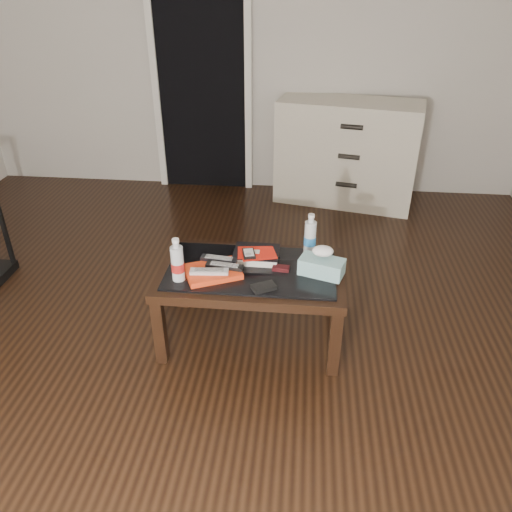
{
  "coord_description": "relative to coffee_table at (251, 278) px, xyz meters",
  "views": [
    {
      "loc": [
        0.55,
        -2.09,
        1.88
      ],
      "look_at": [
        0.32,
        0.17,
        0.55
      ],
      "focal_mm": 35.0,
      "sensor_mm": 36.0,
      "label": 1
    }
  ],
  "objects": [
    {
      "name": "ground",
      "position": [
        -0.29,
        -0.19,
        -0.4
      ],
      "size": [
        5.0,
        5.0,
        0.0
      ],
      "primitive_type": "plane",
      "color": "black",
      "rests_on": "ground"
    },
    {
      "name": "room_shell",
      "position": [
        -0.29,
        -0.19,
        1.22
      ],
      "size": [
        5.0,
        5.0,
        5.0
      ],
      "color": "#BCB6AD",
      "rests_on": "ground"
    },
    {
      "name": "doorway",
      "position": [
        -0.69,
        2.28,
        0.63
      ],
      "size": [
        0.9,
        0.08,
        2.07
      ],
      "color": "black",
      "rests_on": "ground"
    },
    {
      "name": "coffee_table",
      "position": [
        0.0,
        0.0,
        0.0
      ],
      "size": [
        1.0,
        0.6,
        0.46
      ],
      "color": "black",
      "rests_on": "ground"
    },
    {
      "name": "dresser",
      "position": [
        0.62,
        2.04,
        0.05
      ],
      "size": [
        1.28,
        0.74,
        0.9
      ],
      "rotation": [
        0.0,
        0.0,
        -0.21
      ],
      "color": "beige",
      "rests_on": "ground"
    },
    {
      "name": "magazines",
      "position": [
        -0.2,
        -0.08,
        0.08
      ],
      "size": [
        0.34,
        0.31,
        0.03
      ],
      "primitive_type": "cube",
      "rotation": [
        0.0,
        0.0,
        0.43
      ],
      "color": "red",
      "rests_on": "coffee_table"
    },
    {
      "name": "remote_silver",
      "position": [
        -0.21,
        -0.12,
        0.11
      ],
      "size": [
        0.2,
        0.07,
        0.02
      ],
      "primitive_type": "cube",
      "rotation": [
        0.0,
        0.0,
        0.08
      ],
      "color": "#B8B8BD",
      "rests_on": "magazines"
    },
    {
      "name": "remote_black_front",
      "position": [
        -0.14,
        -0.05,
        0.11
      ],
      "size": [
        0.2,
        0.08,
        0.02
      ],
      "primitive_type": "cube",
      "rotation": [
        0.0,
        0.0,
        -0.13
      ],
      "color": "black",
      "rests_on": "magazines"
    },
    {
      "name": "remote_black_back",
      "position": [
        -0.18,
        0.01,
        0.11
      ],
      "size": [
        0.2,
        0.08,
        0.02
      ],
      "primitive_type": "cube",
      "rotation": [
        0.0,
        0.0,
        -0.13
      ],
      "color": "black",
      "rests_on": "magazines"
    },
    {
      "name": "textbook",
      "position": [
        0.02,
        0.11,
        0.09
      ],
      "size": [
        0.25,
        0.2,
        0.05
      ],
      "primitive_type": "cube",
      "rotation": [
        0.0,
        0.0,
        -0.02
      ],
      "color": "black",
      "rests_on": "coffee_table"
    },
    {
      "name": "dvd_mailers",
      "position": [
        0.01,
        0.09,
        0.11
      ],
      "size": [
        0.21,
        0.16,
        0.01
      ],
      "primitive_type": "cube",
      "rotation": [
        0.0,
        0.0,
        0.13
      ],
      "color": "red",
      "rests_on": "textbook"
    },
    {
      "name": "ipod",
      "position": [
        -0.02,
        0.06,
        0.12
      ],
      "size": [
        0.09,
        0.12,
        0.02
      ],
      "primitive_type": "cube",
      "rotation": [
        0.0,
        0.0,
        0.24
      ],
      "color": "black",
      "rests_on": "dvd_mailers"
    },
    {
      "name": "flip_phone",
      "position": [
        0.16,
        -0.0,
        0.08
      ],
      "size": [
        0.09,
        0.06,
        0.02
      ],
      "primitive_type": "cube",
      "rotation": [
        0.0,
        0.0,
        -0.11
      ],
      "color": "black",
      "rests_on": "coffee_table"
    },
    {
      "name": "wallet",
      "position": [
        0.09,
        -0.19,
        0.07
      ],
      "size": [
        0.14,
        0.12,
        0.02
      ],
      "primitive_type": "cube",
      "rotation": [
        0.0,
        0.0,
        0.5
      ],
      "color": "black",
      "rests_on": "coffee_table"
    },
    {
      "name": "water_bottle_left",
      "position": [
        -0.36,
        -0.14,
        0.18
      ],
      "size": [
        0.08,
        0.08,
        0.24
      ],
      "primitive_type": "cylinder",
      "rotation": [
        0.0,
        0.0,
        0.21
      ],
      "color": "silver",
      "rests_on": "coffee_table"
    },
    {
      "name": "water_bottle_right",
      "position": [
        0.31,
        0.21,
        0.18
      ],
      "size": [
        0.08,
        0.08,
        0.24
      ],
      "primitive_type": "cylinder",
      "rotation": [
        0.0,
        0.0,
        0.2
      ],
      "color": "silver",
      "rests_on": "coffee_table"
    },
    {
      "name": "tissue_box",
      "position": [
        0.38,
        -0.02,
        0.11
      ],
      "size": [
        0.26,
        0.18,
        0.09
      ],
      "primitive_type": "cube",
      "rotation": [
        0.0,
        0.0,
        -0.31
      ],
      "color": "teal",
      "rests_on": "coffee_table"
    }
  ]
}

